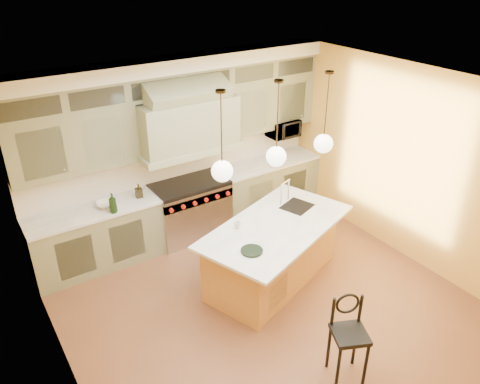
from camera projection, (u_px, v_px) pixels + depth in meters
floor at (268, 306)px, 6.27m from camera, size 5.00×5.00×0.00m
ceiling at (275, 93)px, 4.93m from camera, size 5.00×5.00×0.00m
wall_back at (177, 147)px, 7.45m from camera, size 5.00×0.00×5.00m
wall_front at (458, 342)px, 3.75m from camera, size 5.00×0.00×5.00m
wall_left at (57, 286)px, 4.38m from camera, size 0.00×5.00×5.00m
wall_right at (408, 165)px, 6.82m from camera, size 0.00×5.00×5.00m
back_cabinetry at (185, 153)px, 7.26m from camera, size 5.00×0.77×2.90m
range at (191, 209)px, 7.63m from camera, size 1.20×0.74×0.96m
kitchen_island at (273, 251)px, 6.58m from camera, size 2.51×1.87×1.35m
counter_stool at (349, 335)px, 5.00m from camera, size 0.48×0.48×1.04m
microwave at (283, 128)px, 8.22m from camera, size 0.54×0.37×0.30m
oil_bottle_a at (113, 203)px, 6.55m from camera, size 0.12×0.12×0.30m
oil_bottle_b at (139, 191)px, 6.97m from camera, size 0.10×0.10×0.21m
fruit_bowl at (106, 204)px, 6.76m from camera, size 0.32×0.32×0.07m
cup at (237, 225)px, 6.26m from camera, size 0.10×0.10×0.09m
pendant_left at (222, 169)px, 5.51m from camera, size 0.26×0.26×1.11m
pendant_center at (276, 154)px, 5.90m from camera, size 0.26×0.26×1.11m
pendant_right at (324, 142)px, 6.29m from camera, size 0.26×0.26×1.11m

